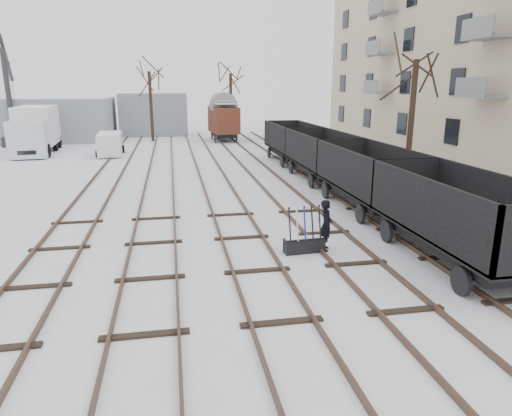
{
  "coord_description": "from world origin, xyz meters",
  "views": [
    {
      "loc": [
        -2.24,
        -11.95,
        5.16
      ],
      "look_at": [
        0.44,
        2.55,
        1.2
      ],
      "focal_mm": 32.0,
      "sensor_mm": 36.0,
      "label": 1
    }
  ],
  "objects_px": {
    "freight_wagon_a": "(457,230)",
    "box_van_wagon": "(224,119)",
    "lorry": "(35,130)",
    "panel_van": "(110,144)",
    "worker": "(326,225)",
    "crane": "(12,118)",
    "ground_frame": "(304,244)"
  },
  "relations": [
    {
      "from": "crane",
      "to": "freight_wagon_a",
      "type": "bearing_deg",
      "value": -66.89
    },
    {
      "from": "freight_wagon_a",
      "to": "box_van_wagon",
      "type": "height_order",
      "value": "box_van_wagon"
    },
    {
      "from": "worker",
      "to": "box_van_wagon",
      "type": "xyz_separation_m",
      "value": [
        0.26,
        31.1,
        1.24
      ]
    },
    {
      "from": "worker",
      "to": "crane",
      "type": "bearing_deg",
      "value": 48.55
    },
    {
      "from": "lorry",
      "to": "panel_van",
      "type": "height_order",
      "value": "lorry"
    },
    {
      "from": "panel_van",
      "to": "box_van_wagon",
      "type": "bearing_deg",
      "value": 36.58
    },
    {
      "from": "freight_wagon_a",
      "to": "ground_frame",
      "type": "bearing_deg",
      "value": 159.04
    },
    {
      "from": "freight_wagon_a",
      "to": "lorry",
      "type": "xyz_separation_m",
      "value": [
        -18.7,
        26.91,
        0.84
      ]
    },
    {
      "from": "freight_wagon_a",
      "to": "panel_van",
      "type": "height_order",
      "value": "freight_wagon_a"
    },
    {
      "from": "panel_van",
      "to": "crane",
      "type": "xyz_separation_m",
      "value": [
        -9.0,
        7.53,
        1.58
      ]
    },
    {
      "from": "ground_frame",
      "to": "crane",
      "type": "xyz_separation_m",
      "value": [
        -17.66,
        30.61,
        2.19
      ]
    },
    {
      "from": "lorry",
      "to": "crane",
      "type": "height_order",
      "value": "crane"
    },
    {
      "from": "box_van_wagon",
      "to": "lorry",
      "type": "xyz_separation_m",
      "value": [
        -15.48,
        -5.91,
        -0.22
      ]
    },
    {
      "from": "worker",
      "to": "crane",
      "type": "xyz_separation_m",
      "value": [
        -18.41,
        30.51,
        1.64
      ]
    },
    {
      "from": "freight_wagon_a",
      "to": "panel_van",
      "type": "relative_size",
      "value": 1.63
    },
    {
      "from": "freight_wagon_a",
      "to": "lorry",
      "type": "relative_size",
      "value": 0.8
    },
    {
      "from": "worker",
      "to": "box_van_wagon",
      "type": "height_order",
      "value": "box_van_wagon"
    },
    {
      "from": "crane",
      "to": "lorry",
      "type": "bearing_deg",
      "value": -70.13
    },
    {
      "from": "lorry",
      "to": "panel_van",
      "type": "distance_m",
      "value": 6.3
    },
    {
      "from": "worker",
      "to": "lorry",
      "type": "xyz_separation_m",
      "value": [
        -15.22,
        25.19,
        1.03
      ]
    },
    {
      "from": "lorry",
      "to": "ground_frame",
      "type": "bearing_deg",
      "value": -64.58
    },
    {
      "from": "lorry",
      "to": "panel_van",
      "type": "bearing_deg",
      "value": -25.15
    },
    {
      "from": "ground_frame",
      "to": "freight_wagon_a",
      "type": "relative_size",
      "value": 0.23
    },
    {
      "from": "panel_van",
      "to": "crane",
      "type": "bearing_deg",
      "value": 136.64
    },
    {
      "from": "crane",
      "to": "worker",
      "type": "bearing_deg",
      "value": -69.96
    },
    {
      "from": "freight_wagon_a",
      "to": "crane",
      "type": "distance_m",
      "value": 38.99
    },
    {
      "from": "worker",
      "to": "panel_van",
      "type": "distance_m",
      "value": 24.83
    },
    {
      "from": "box_van_wagon",
      "to": "panel_van",
      "type": "relative_size",
      "value": 1.22
    },
    {
      "from": "lorry",
      "to": "crane",
      "type": "bearing_deg",
      "value": 116.58
    },
    {
      "from": "crane",
      "to": "panel_van",
      "type": "bearing_deg",
      "value": -50.97
    },
    {
      "from": "panel_van",
      "to": "crane",
      "type": "distance_m",
      "value": 11.84
    },
    {
      "from": "worker",
      "to": "crane",
      "type": "relative_size",
      "value": 0.18
    }
  ]
}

